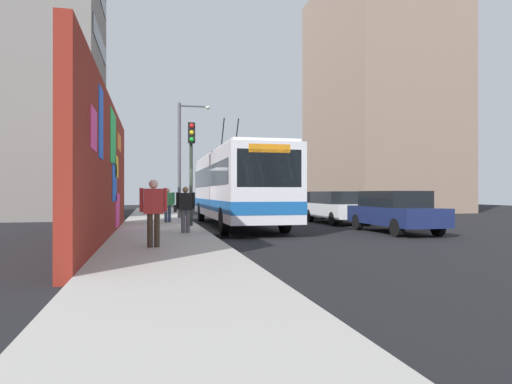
% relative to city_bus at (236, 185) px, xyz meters
% --- Properties ---
extents(ground_plane, '(80.00, 80.00, 0.00)m').
position_rel_city_bus_xyz_m(ground_plane, '(-1.64, 1.80, -1.85)').
color(ground_plane, black).
extents(sidewalk_slab, '(48.00, 3.20, 0.15)m').
position_rel_city_bus_xyz_m(sidewalk_slab, '(-1.64, 3.40, -1.77)').
color(sidewalk_slab, '#ADA8A0').
rests_on(sidewalk_slab, ground_plane).
extents(graffiti_wall, '(14.62, 0.32, 4.48)m').
position_rel_city_bus_xyz_m(graffiti_wall, '(-5.32, 5.15, 0.40)').
color(graffiti_wall, maroon).
rests_on(graffiti_wall, ground_plane).
extents(building_far_left, '(8.34, 8.35, 16.14)m').
position_rel_city_bus_xyz_m(building_far_left, '(9.11, 11.00, 6.22)').
color(building_far_left, gray).
rests_on(building_far_left, ground_plane).
extents(building_far_right, '(13.41, 9.10, 19.56)m').
position_rel_city_bus_xyz_m(building_far_right, '(15.33, -15.20, 7.93)').
color(building_far_right, gray).
rests_on(building_far_right, ground_plane).
extents(city_bus, '(12.25, 2.60, 5.11)m').
position_rel_city_bus_xyz_m(city_bus, '(0.00, 0.00, 0.00)').
color(city_bus, silver).
rests_on(city_bus, ground_plane).
extents(parked_car_navy, '(4.60, 1.80, 1.58)m').
position_rel_city_bus_xyz_m(parked_car_navy, '(-4.84, -5.20, -1.02)').
color(parked_car_navy, navy).
rests_on(parked_car_navy, ground_plane).
extents(parked_car_white, '(4.75, 1.93, 1.58)m').
position_rel_city_bus_xyz_m(parked_car_white, '(0.63, -5.20, -1.01)').
color(parked_car_white, white).
rests_on(parked_car_white, ground_plane).
extents(parked_car_black, '(4.90, 1.84, 1.58)m').
position_rel_city_bus_xyz_m(parked_car_black, '(6.12, -5.20, -1.01)').
color(parked_car_black, black).
rests_on(parked_car_black, ground_plane).
extents(parked_car_champagne, '(4.20, 1.74, 1.58)m').
position_rel_city_bus_xyz_m(parked_car_champagne, '(12.48, -5.20, -1.02)').
color(parked_car_champagne, '#C6B793').
rests_on(parked_car_champagne, ground_plane).
extents(pedestrian_at_curb, '(0.22, 0.72, 1.57)m').
position_rel_city_bus_xyz_m(pedestrian_at_curb, '(-4.81, 2.63, -0.79)').
color(pedestrian_at_curb, '#595960').
rests_on(pedestrian_at_curb, sidewalk_slab).
extents(pedestrian_midblock, '(0.22, 0.72, 1.58)m').
position_rel_city_bus_xyz_m(pedestrian_midblock, '(0.98, 3.02, -0.78)').
color(pedestrian_midblock, '#2D3F59').
rests_on(pedestrian_midblock, sidewalk_slab).
extents(pedestrian_near_wall, '(0.23, 0.68, 1.69)m').
position_rel_city_bus_xyz_m(pedestrian_near_wall, '(-8.80, 3.70, -0.70)').
color(pedestrian_near_wall, '#3F3326').
rests_on(pedestrian_near_wall, sidewalk_slab).
extents(traffic_light, '(0.49, 0.28, 4.26)m').
position_rel_city_bus_xyz_m(traffic_light, '(-1.59, 2.15, 1.16)').
color(traffic_light, '#2D382D').
rests_on(traffic_light, sidewalk_slab).
extents(street_lamp, '(0.44, 1.80, 6.30)m').
position_rel_city_bus_xyz_m(street_lamp, '(4.90, 2.04, 1.94)').
color(street_lamp, '#4C4C51').
rests_on(street_lamp, sidewalk_slab).
extents(curbside_puddle, '(1.81, 1.81, 0.00)m').
position_rel_city_bus_xyz_m(curbside_puddle, '(-4.89, 1.20, -1.85)').
color(curbside_puddle, black).
rests_on(curbside_puddle, ground_plane).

